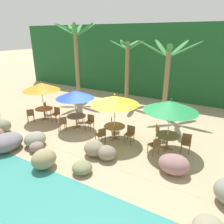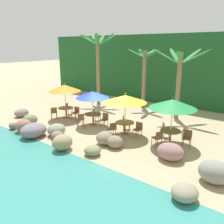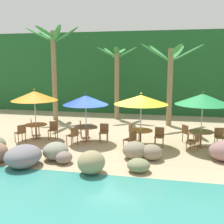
% 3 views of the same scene
% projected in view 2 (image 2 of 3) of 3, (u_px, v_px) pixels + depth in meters
% --- Properties ---
extents(ground_plane, '(120.00, 120.00, 0.00)m').
position_uv_depth(ground_plane, '(113.00, 129.00, 14.56)').
color(ground_plane, tan).
extents(terrace_deck, '(18.00, 5.20, 0.01)m').
position_uv_depth(terrace_deck, '(113.00, 129.00, 14.56)').
color(terrace_deck, tan).
rests_on(terrace_deck, ground).
extents(foliage_backdrop, '(28.00, 2.40, 6.00)m').
position_uv_depth(foliage_backdrop, '(174.00, 69.00, 20.60)').
color(foliage_backdrop, '#1E5628').
rests_on(foliage_backdrop, ground).
extents(rock_seawall, '(14.58, 3.43, 0.87)m').
position_uv_depth(rock_seawall, '(76.00, 137.00, 12.26)').
color(rock_seawall, gray).
rests_on(rock_seawall, ground).
extents(umbrella_orange, '(2.26, 2.26, 2.51)m').
position_uv_depth(umbrella_orange, '(65.00, 88.00, 16.22)').
color(umbrella_orange, silver).
rests_on(umbrella_orange, ground).
extents(dining_table_orange, '(1.10, 1.10, 0.74)m').
position_uv_depth(dining_table_orange, '(66.00, 109.00, 16.65)').
color(dining_table_orange, olive).
rests_on(dining_table_orange, ground).
extents(chair_orange_seaward, '(0.47, 0.48, 0.87)m').
position_uv_depth(chair_orange_seaward, '(76.00, 112.00, 16.35)').
color(chair_orange_seaward, brown).
rests_on(chair_orange_seaward, ground).
extents(chair_orange_inland, '(0.58, 0.58, 0.87)m').
position_uv_depth(chair_orange_inland, '(68.00, 108.00, 17.50)').
color(chair_orange_inland, brown).
rests_on(chair_orange_inland, ground).
extents(chair_orange_left, '(0.59, 0.59, 0.87)m').
position_uv_depth(chair_orange_left, '(54.00, 112.00, 16.34)').
color(chair_orange_left, brown).
rests_on(chair_orange_left, ground).
extents(umbrella_blue, '(2.15, 2.15, 2.37)m').
position_uv_depth(umbrella_blue, '(93.00, 94.00, 14.76)').
color(umbrella_blue, silver).
rests_on(umbrella_blue, ground).
extents(dining_table_blue, '(1.10, 1.10, 0.74)m').
position_uv_depth(dining_table_blue, '(93.00, 116.00, 15.15)').
color(dining_table_blue, olive).
rests_on(dining_table_blue, ground).
extents(chair_blue_seaward, '(0.46, 0.47, 0.87)m').
position_uv_depth(chair_blue_seaward, '(105.00, 119.00, 14.83)').
color(chair_blue_seaward, brown).
rests_on(chair_blue_seaward, ground).
extents(chair_blue_inland, '(0.56, 0.55, 0.87)m').
position_uv_depth(chair_blue_inland, '(96.00, 114.00, 15.99)').
color(chair_blue_inland, brown).
rests_on(chair_blue_inland, ground).
extents(chair_blue_left, '(0.59, 0.58, 0.87)m').
position_uv_depth(chair_blue_left, '(81.00, 119.00, 14.82)').
color(chair_blue_left, brown).
rests_on(chair_blue_left, ground).
extents(umbrella_yellow, '(2.43, 2.43, 2.46)m').
position_uv_depth(umbrella_yellow, '(125.00, 99.00, 13.08)').
color(umbrella_yellow, silver).
rests_on(umbrella_yellow, ground).
extents(dining_table_yellow, '(1.10, 1.10, 0.74)m').
position_uv_depth(dining_table_yellow, '(125.00, 124.00, 13.50)').
color(dining_table_yellow, olive).
rests_on(dining_table_yellow, ground).
extents(chair_yellow_seaward, '(0.42, 0.43, 0.87)m').
position_uv_depth(chair_yellow_seaward, '(138.00, 129.00, 13.10)').
color(chair_yellow_seaward, brown).
rests_on(chair_yellow_seaward, ground).
extents(chair_yellow_inland, '(0.57, 0.57, 0.87)m').
position_uv_depth(chair_yellow_inland, '(125.00, 121.00, 14.35)').
color(chair_yellow_inland, brown).
rests_on(chair_yellow_inland, ground).
extents(chair_yellow_left, '(0.57, 0.57, 0.87)m').
position_uv_depth(chair_yellow_left, '(112.00, 128.00, 13.11)').
color(chair_yellow_left, brown).
rests_on(chair_yellow_left, ground).
extents(umbrella_green, '(2.44, 2.44, 2.54)m').
position_uv_depth(umbrella_green, '(173.00, 104.00, 11.76)').
color(umbrella_green, silver).
rests_on(umbrella_green, ground).
extents(dining_table_green, '(1.10, 1.10, 0.74)m').
position_uv_depth(dining_table_green, '(170.00, 133.00, 12.20)').
color(dining_table_green, olive).
rests_on(dining_table_green, ground).
extents(chair_green_seaward, '(0.47, 0.48, 0.87)m').
position_uv_depth(chair_green_seaward, '(187.00, 137.00, 11.89)').
color(chair_green_seaward, brown).
rests_on(chair_green_seaward, ground).
extents(chair_green_inland, '(0.59, 0.59, 0.87)m').
position_uv_depth(chair_green_inland, '(165.00, 129.00, 13.04)').
color(chair_green_inland, brown).
rests_on(chair_green_inland, ground).
extents(chair_green_left, '(0.58, 0.57, 0.87)m').
position_uv_depth(chair_green_left, '(158.00, 138.00, 11.81)').
color(chair_green_left, brown).
rests_on(chair_green_left, ground).
extents(palm_tree_nearest, '(3.48, 3.51, 6.03)m').
position_uv_depth(palm_tree_nearest, '(98.00, 56.00, 19.90)').
color(palm_tree_nearest, olive).
rests_on(palm_tree_nearest, ground).
extents(palm_tree_second, '(2.69, 2.82, 4.81)m').
position_uv_depth(palm_tree_second, '(144.00, 70.00, 18.77)').
color(palm_tree_second, olive).
rests_on(palm_tree_second, ground).
extents(palm_tree_third, '(3.69, 3.77, 4.88)m').
position_uv_depth(palm_tree_third, '(180.00, 72.00, 15.69)').
color(palm_tree_third, olive).
rests_on(palm_tree_third, ground).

